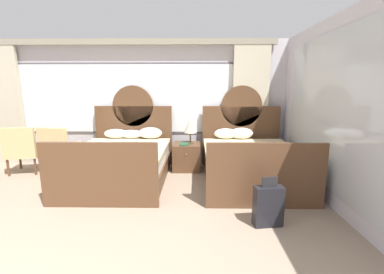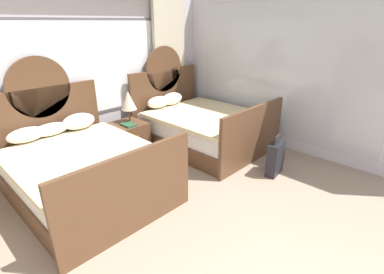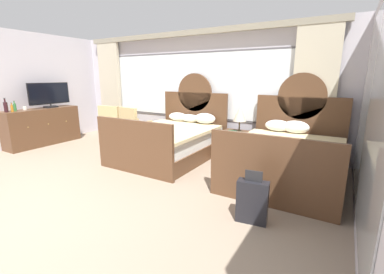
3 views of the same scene
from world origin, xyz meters
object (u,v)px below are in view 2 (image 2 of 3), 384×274
Objects in this scene: bed_near_window at (82,169)px; suitcase_on_floor at (275,158)px; nightstand_between_beds at (128,138)px; table_lamp_on_nightstand at (128,101)px; book_on_nightstand at (128,125)px; bed_near_mirror at (201,126)px.

suitcase_on_floor is (2.25, -1.58, -0.11)m from bed_near_window.
nightstand_between_beds is 1.07× the size of table_lamp_on_nightstand.
bed_near_window is at bearing 145.02° from suitcase_on_floor.
book_on_nightstand is (-0.12, -0.13, -0.36)m from table_lamp_on_nightstand.
nightstand_between_beds is at bearing 116.13° from suitcase_on_floor.
bed_near_mirror is 1.39m from table_lamp_on_nightstand.
bed_near_mirror is at bearing -31.83° from table_lamp_on_nightstand.
bed_near_mirror is at bearing -24.22° from book_on_nightstand.
table_lamp_on_nightstand is at bearing 13.26° from nightstand_between_beds.
bed_near_mirror reaches higher than table_lamp_on_nightstand.
bed_near_mirror reaches higher than suitcase_on_floor.
bed_near_window reaches higher than table_lamp_on_nightstand.
nightstand_between_beds is at bearing 28.99° from bed_near_window.
bed_near_mirror is 3.97× the size of table_lamp_on_nightstand.
bed_near_window reaches higher than nightstand_between_beds.
bed_near_window is 3.41× the size of suitcase_on_floor.
book_on_nightstand is at bearing 25.47° from bed_near_window.
suitcase_on_floor is (1.13, -2.11, -0.31)m from book_on_nightstand.
nightstand_between_beds is at bearing -166.74° from table_lamp_on_nightstand.
bed_near_mirror is 1.57m from suitcase_on_floor.
book_on_nightstand is (-0.05, -0.11, 0.29)m from nightstand_between_beds.
bed_near_window is 2.75m from suitcase_on_floor.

